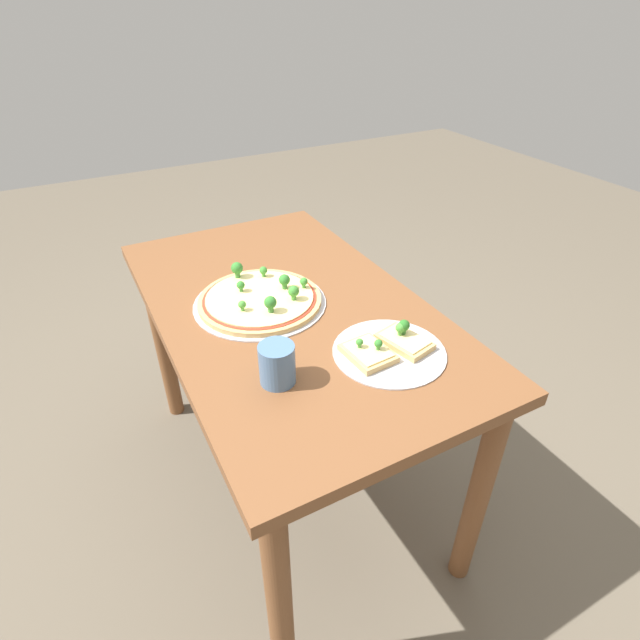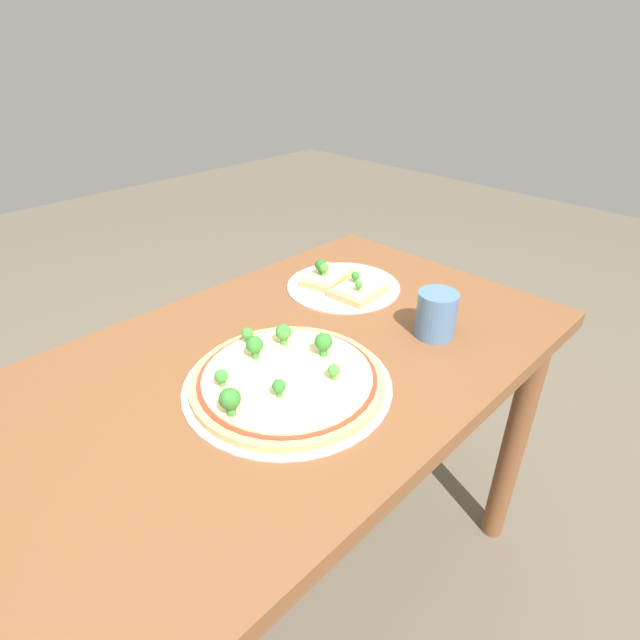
# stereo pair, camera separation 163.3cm
# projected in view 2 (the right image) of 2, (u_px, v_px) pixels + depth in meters

# --- Properties ---
(ground_plane) EXTENTS (8.00, 8.00, 0.00)m
(ground_plane) POSITION_uv_depth(u_px,v_px,m) (290.00, 589.00, 1.35)
(ground_plane) COLOR brown
(dining_table) EXTENTS (1.23, 0.71, 0.76)m
(dining_table) POSITION_uv_depth(u_px,v_px,m) (281.00, 405.00, 1.03)
(dining_table) COLOR brown
(dining_table) RESTS_ON ground_plane
(pizza_tray_whole) EXTENTS (0.38, 0.38, 0.07)m
(pizza_tray_whole) POSITION_uv_depth(u_px,v_px,m) (287.00, 378.00, 0.90)
(pizza_tray_whole) COLOR #B7B7BC
(pizza_tray_whole) RESTS_ON dining_table
(pizza_tray_slice) EXTENTS (0.28, 0.28, 0.06)m
(pizza_tray_slice) POSITION_uv_depth(u_px,v_px,m) (342.00, 284.00, 1.23)
(pizza_tray_slice) COLOR #B7B7BC
(pizza_tray_slice) RESTS_ON dining_table
(drinking_cup) EXTENTS (0.08, 0.08, 0.10)m
(drinking_cup) POSITION_uv_depth(u_px,v_px,m) (436.00, 314.00, 1.03)
(drinking_cup) COLOR #4C7099
(drinking_cup) RESTS_ON dining_table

